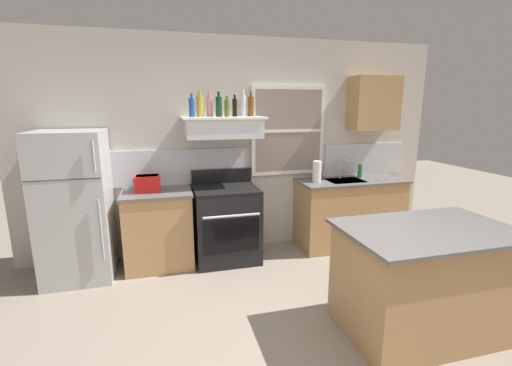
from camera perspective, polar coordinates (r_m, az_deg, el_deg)
The scene contains 21 objects.
ground_plane at distance 3.01m, azimuth 7.61°, elevation -26.11°, with size 16.00×16.00×0.00m, color gray.
back_wall at distance 4.52m, azimuth -2.37°, elevation 5.93°, with size 5.40×0.11×2.70m.
refrigerator at distance 4.24m, azimuth -27.46°, elevation -3.41°, with size 0.70×0.72×1.62m.
counter_left_of_stove at distance 4.30m, azimuth -15.61°, elevation -7.19°, with size 0.79×0.63×0.91m.
toaster at distance 4.15m, azimuth -17.30°, elevation -0.04°, with size 0.30×0.20×0.19m.
stove_range at distance 4.31m, azimuth -4.87°, elevation -6.55°, with size 0.76×0.69×1.09m.
range_hood_shelf at distance 4.18m, azimuth -5.41°, elevation 9.08°, with size 0.96×0.52×0.24m.
bottle_blue_liqueur at distance 4.14m, azimuth -10.45°, elevation 12.11°, with size 0.07×0.07×0.26m.
bottle_champagne_gold_foil at distance 4.17m, azimuth -9.15°, elevation 12.36°, with size 0.08×0.08×0.30m.
bottle_rose_pink at distance 4.20m, azimuth -7.61°, elevation 12.39°, with size 0.07×0.07×0.29m.
bottle_dark_green_wine at distance 4.16m, azimuth -6.10°, elevation 12.37°, with size 0.07×0.07×0.28m.
bottle_olive_oil_square at distance 4.18m, azimuth -4.76°, elevation 12.15°, with size 0.06×0.06×0.24m.
bottle_balsamic_dark at distance 4.22m, azimuth -3.50°, elevation 12.25°, with size 0.06×0.06×0.25m.
bottle_clear_tall at distance 4.27m, azimuth -2.06°, elevation 12.61°, with size 0.06×0.06×0.31m.
bottle_amber_wine at distance 4.29m, azimuth -0.84°, elevation 12.48°, with size 0.07×0.07×0.29m.
counter_right_with_sink at distance 4.92m, azimuth 15.01°, elevation -4.63°, with size 1.43×0.63×0.91m.
sink_faucet at distance 4.81m, azimuth 13.83°, elevation 2.75°, with size 0.03×0.17×0.28m.
paper_towel_roll at distance 4.55m, azimuth 9.92°, elevation 1.88°, with size 0.11×0.11×0.27m, color white.
dish_soap_bottle at distance 4.96m, azimuth 16.60°, elevation 1.90°, with size 0.06×0.06×0.18m, color #268C3F.
kitchen_island at distance 3.32m, azimuth 25.82°, elevation -14.06°, with size 1.40×0.90×0.91m.
upper_cabinet_right at distance 5.01m, azimuth 18.71°, elevation 12.22°, with size 0.64×0.32×0.70m.
Camera 1 is at (-0.94, -2.15, 1.87)m, focal length 24.46 mm.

